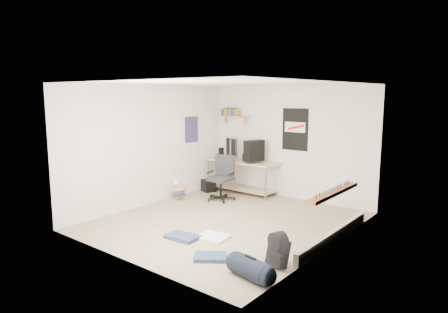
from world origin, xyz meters
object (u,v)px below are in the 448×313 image
Objects in this scene: desk at (244,177)px; backpack at (278,252)px; office_chair at (221,178)px; duffel_bag at (250,268)px; book_stack at (179,193)px.

desk is 4.81× the size of backpack.
desk is 0.91m from office_chair.
desk is at bearing 136.91° from duffel_bag.
desk is 4.17m from backpack.
backpack is 3.85m from book_stack.
duffel_bag is (-0.08, -0.54, -0.06)m from backpack.
book_stack is at bearing 157.66° from duffel_bag.
duffel_bag is (2.70, -2.71, -0.35)m from office_chair.
office_chair reaches higher than backpack.
backpack is 0.68× the size of duffel_bag.
duffel_bag is (2.73, -3.61, -0.22)m from desk.
office_chair reaches higher than desk.
office_chair reaches higher than book_stack.
duffel_bag is at bearing -60.02° from office_chair.
office_chair is 3.54m from backpack.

